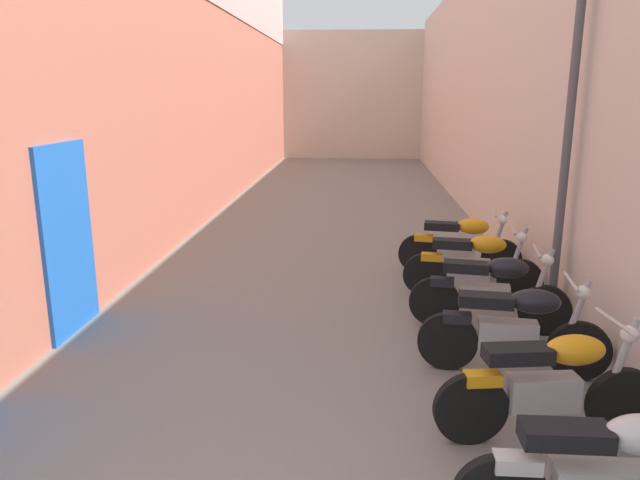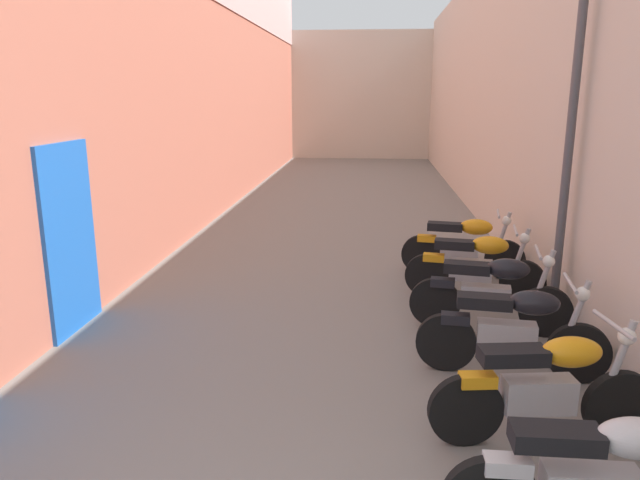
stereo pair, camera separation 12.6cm
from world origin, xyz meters
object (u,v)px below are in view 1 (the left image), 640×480
at_px(motorcycle_seventh, 460,244).
at_px(street_lamp, 563,97).
at_px(motorcycle_fifth, 490,290).
at_px(motorcycle_second, 611,475).
at_px(motorcycle_third, 551,383).
at_px(motorcycle_fourth, 514,327).
at_px(motorcycle_sixth, 473,264).

relative_size(motorcycle_seventh, street_lamp, 0.40).
relative_size(motorcycle_fifth, street_lamp, 0.40).
relative_size(motorcycle_second, motorcycle_seventh, 1.01).
bearing_deg(motorcycle_seventh, motorcycle_third, -90.00).
bearing_deg(motorcycle_second, motorcycle_fourth, 90.00).
height_order(motorcycle_fourth, motorcycle_fifth, same).
distance_m(motorcycle_second, motorcycle_seventh, 5.64).
xyz_separation_m(motorcycle_third, motorcycle_sixth, (-0.00, 3.38, 0.00)).
distance_m(motorcycle_fifth, motorcycle_sixth, 1.09).
distance_m(motorcycle_third, motorcycle_seventh, 4.48).
bearing_deg(motorcycle_seventh, motorcycle_second, -90.00).
bearing_deg(motorcycle_third, motorcycle_fourth, 90.00).
bearing_deg(motorcycle_third, street_lamp, 74.57).
height_order(motorcycle_sixth, motorcycle_seventh, same).
relative_size(motorcycle_second, street_lamp, 0.40).
distance_m(motorcycle_second, motorcycle_sixth, 4.55).
distance_m(motorcycle_third, street_lamp, 3.42).
xyz_separation_m(motorcycle_sixth, street_lamp, (0.70, -0.85, 2.19)).
height_order(motorcycle_third, motorcycle_sixth, same).
height_order(motorcycle_fifth, motorcycle_sixth, same).
bearing_deg(street_lamp, motorcycle_fifth, -160.84).
bearing_deg(motorcycle_third, motorcycle_second, -90.00).
bearing_deg(motorcycle_fifth, motorcycle_sixth, 90.00).
distance_m(motorcycle_second, street_lamp, 4.35).
bearing_deg(motorcycle_fifth, motorcycle_fourth, -90.00).
xyz_separation_m(motorcycle_third, motorcycle_fifth, (-0.00, 2.29, 0.00)).
bearing_deg(motorcycle_seventh, motorcycle_sixth, -90.00).
height_order(motorcycle_fourth, motorcycle_sixth, same).
height_order(motorcycle_fourth, street_lamp, street_lamp).
xyz_separation_m(motorcycle_fifth, motorcycle_sixth, (0.00, 1.09, 0.00)).
bearing_deg(motorcycle_fifth, street_lamp, 19.16).
xyz_separation_m(motorcycle_fourth, motorcycle_sixth, (-0.00, 2.23, 0.00)).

